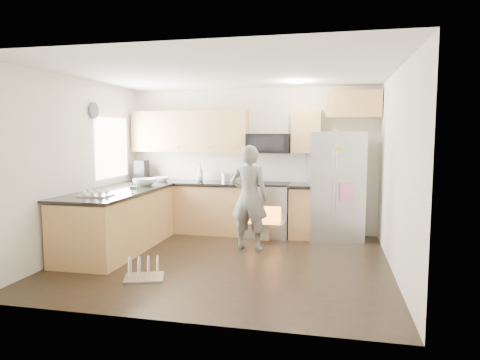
% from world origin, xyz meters
% --- Properties ---
extents(ground, '(4.50, 4.50, 0.00)m').
position_xyz_m(ground, '(0.00, 0.00, 0.00)').
color(ground, black).
rests_on(ground, ground).
extents(room_shell, '(4.54, 4.04, 2.62)m').
position_xyz_m(room_shell, '(-0.04, 0.02, 1.67)').
color(room_shell, silver).
rests_on(room_shell, ground).
extents(back_cabinet_run, '(4.45, 0.64, 2.50)m').
position_xyz_m(back_cabinet_run, '(-0.59, 1.75, 0.96)').
color(back_cabinet_run, tan).
rests_on(back_cabinet_run, ground).
extents(peninsula, '(0.96, 2.36, 1.04)m').
position_xyz_m(peninsula, '(-1.75, 0.25, 0.47)').
color(peninsula, tan).
rests_on(peninsula, ground).
extents(stove_range, '(0.76, 0.97, 1.79)m').
position_xyz_m(stove_range, '(0.35, 1.69, 0.68)').
color(stove_range, '#B7B7BC').
rests_on(stove_range, ground).
extents(refrigerator, '(1.00, 0.84, 1.82)m').
position_xyz_m(refrigerator, '(1.50, 1.70, 0.91)').
color(refrigerator, '#B7B7BC').
rests_on(refrigerator, ground).
extents(person, '(0.63, 0.45, 1.62)m').
position_xyz_m(person, '(0.21, 0.72, 0.81)').
color(person, gray).
rests_on(person, ground).
extents(dish_rack, '(0.56, 0.51, 0.29)m').
position_xyz_m(dish_rack, '(-0.78, -0.93, 0.08)').
color(dish_rack, '#B7B7BC').
rests_on(dish_rack, ground).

